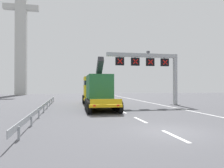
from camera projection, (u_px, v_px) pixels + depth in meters
ground at (170, 131)px, 11.23m from camera, size 112.00×112.00×0.00m
lane_markings at (105, 103)px, 29.56m from camera, size 0.20×52.17×0.01m
edge_line_right at (171, 107)px, 24.23m from camera, size 0.20×63.00×0.01m
overhead_lane_gantry at (152, 64)px, 26.29m from camera, size 9.23×0.90×6.67m
heavy_haul_truck_yellow at (96, 89)px, 25.53m from camera, size 3.37×14.12×5.30m
guardrail_left at (45, 105)px, 20.65m from camera, size 0.13×26.31×0.76m
bridge_pylon_distant at (21, 23)px, 57.18m from camera, size 9.00×2.00×37.78m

